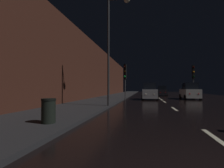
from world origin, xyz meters
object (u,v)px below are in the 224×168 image
Objects in this scene: car_approaching_headlights at (150,92)px; car_parked_right_far at (190,92)px; trash_bin_curbside at (49,111)px; streetlamp_overhead at (114,36)px; car_distant_taillights at (162,91)px; traffic_light_far_left at (125,74)px; traffic_light_far_right at (193,74)px.

car_approaching_headlights is 5.42m from car_parked_right_far.
trash_bin_curbside is at bearing -14.25° from car_approaching_headlights.
trash_bin_curbside is 16.93m from car_approaching_headlights.
trash_bin_curbside is at bearing -101.31° from streetlamp_overhead.
streetlamp_overhead is 1.97× the size of car_approaching_headlights.
streetlamp_overhead is at bearing 165.45° from car_distant_taillights.
trash_bin_curbside is 0.22× the size of car_approaching_headlights.
traffic_light_far_left is 8.83m from car_parked_right_far.
car_approaching_headlights is 0.98× the size of car_parked_right_far.
streetlamp_overhead is 11.14m from car_approaching_headlights.
car_distant_taillights is (5.40, 20.80, -4.50)m from streetlamp_overhead.
traffic_light_far_right is at bearing -157.08° from car_distant_taillights.
car_parked_right_far reaches higher than trash_bin_curbside.
traffic_light_far_right is 21.92m from trash_bin_curbside.
traffic_light_far_left is 1.06× the size of car_parked_right_far.
traffic_light_far_right reaches higher than car_distant_taillights.
traffic_light_far_right is 1.10× the size of car_approaching_headlights.
traffic_light_far_left is at bearing 154.06° from car_distant_taillights.
traffic_light_far_left is 9.68m from traffic_light_far_right.
streetlamp_overhead is (0.22, -9.25, 2.11)m from traffic_light_far_left.
car_approaching_headlights reaches higher than trash_bin_curbside.
traffic_light_far_right is 0.56× the size of streetlamp_overhead.
traffic_light_far_left is 3.88m from car_approaching_headlights.
car_parked_right_far is at bearing 54.77° from streetlamp_overhead.
car_approaching_headlights is at bearing 166.94° from car_distant_taillights.
car_distant_taillights is (6.71, 27.38, 0.25)m from trash_bin_curbside.
traffic_light_far_left reaches higher than car_parked_right_far.
trash_bin_curbside is (-1.32, -6.58, -4.75)m from streetlamp_overhead.
car_distant_taillights is at bearing 75.45° from streetlamp_overhead.
streetlamp_overhead reaches higher than traffic_light_far_right.
streetlamp_overhead is at bearing 15.29° from traffic_light_far_left.
traffic_light_far_right is at bearing 115.24° from car_approaching_headlights.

